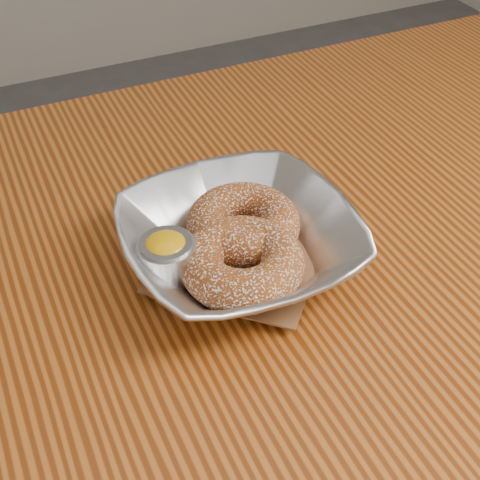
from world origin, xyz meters
name	(u,v)px	position (x,y,z in m)	size (l,w,h in m)	color
table	(261,342)	(0.00, 0.00, 0.65)	(1.20, 0.80, 0.75)	brown
serving_bowl	(240,243)	(-0.01, 0.02, 0.78)	(0.21, 0.21, 0.05)	silver
parchment	(240,257)	(-0.01, 0.02, 0.76)	(0.14, 0.14, 0.00)	brown
donut_back	(243,224)	(0.00, 0.04, 0.78)	(0.11, 0.11, 0.04)	brown
donut_front	(242,263)	(-0.03, -0.01, 0.78)	(0.11, 0.11, 0.04)	brown
ramekin	(167,259)	(-0.09, 0.02, 0.78)	(0.05, 0.05, 0.05)	silver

